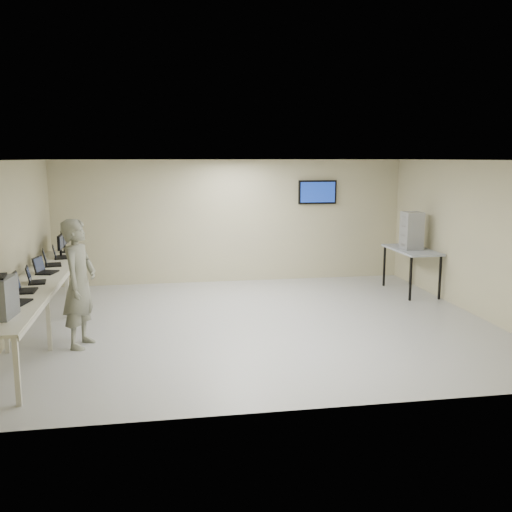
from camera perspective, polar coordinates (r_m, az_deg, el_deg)
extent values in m
cube|color=beige|center=(9.98, 0.19, -6.71)|extent=(8.00, 7.00, 0.01)
cube|color=silver|center=(9.57, 0.20, 9.58)|extent=(8.00, 7.00, 0.01)
cube|color=#C1B888|center=(13.11, -2.42, 3.49)|extent=(8.00, 0.01, 2.80)
cube|color=#C1B888|center=(6.32, 5.63, -3.39)|extent=(8.00, 0.01, 2.80)
cube|color=#C1B888|center=(9.83, -23.44, 0.58)|extent=(0.01, 7.00, 2.80)
cube|color=#C1B888|center=(11.08, 21.05, 1.69)|extent=(0.01, 7.00, 2.80)
cube|color=black|center=(13.44, 6.12, 6.38)|extent=(0.15, 0.04, 0.15)
cube|color=black|center=(13.40, 6.17, 6.37)|extent=(0.90, 0.06, 0.55)
cube|color=navy|center=(13.36, 6.21, 6.36)|extent=(0.82, 0.01, 0.47)
cube|color=beige|center=(9.83, -20.97, -2.34)|extent=(0.75, 6.00, 0.04)
cube|color=beige|center=(9.77, -18.81, -2.47)|extent=(0.02, 6.00, 0.06)
cube|color=beige|center=(7.20, -22.79, -10.51)|extent=(0.06, 0.06, 0.86)
cube|color=beige|center=(9.15, -23.74, -6.30)|extent=(0.06, 0.06, 0.86)
cube|color=beige|center=(9.02, -20.02, -6.29)|extent=(0.06, 0.06, 0.86)
cube|color=beige|center=(10.85, -21.47, -3.72)|extent=(0.06, 0.06, 0.86)
cube|color=beige|center=(10.74, -18.33, -3.66)|extent=(0.06, 0.06, 0.86)
cube|color=beige|center=(12.72, -19.71, -1.70)|extent=(0.06, 0.06, 0.86)
cube|color=beige|center=(12.63, -17.03, -1.63)|extent=(0.06, 0.06, 0.86)
cube|color=black|center=(8.35, -22.76, -4.30)|extent=(0.35, 0.43, 0.02)
cube|color=black|center=(8.35, -23.74, -3.33)|extent=(0.15, 0.36, 0.27)
cube|color=#192037|center=(8.35, -23.64, -3.33)|extent=(0.12, 0.32, 0.23)
cube|color=black|center=(9.01, -22.01, -3.26)|extent=(0.28, 0.38, 0.02)
cube|color=black|center=(9.02, -22.92, -2.35)|extent=(0.08, 0.36, 0.27)
cube|color=#192037|center=(9.01, -22.82, -2.35)|extent=(0.06, 0.32, 0.23)
cube|color=black|center=(9.58, -21.03, -2.46)|extent=(0.29, 0.38, 0.02)
cube|color=black|center=(9.58, -21.81, -1.69)|extent=(0.11, 0.33, 0.25)
cube|color=#192037|center=(9.58, -21.72, -1.68)|extent=(0.09, 0.29, 0.21)
cube|color=black|center=(10.32, -20.14, -1.56)|extent=(0.35, 0.43, 0.02)
cube|color=black|center=(10.32, -20.92, -0.78)|extent=(0.15, 0.36, 0.27)
cube|color=#192037|center=(10.32, -20.84, -0.78)|extent=(0.12, 0.31, 0.22)
cube|color=black|center=(11.03, -19.64, -0.83)|extent=(0.35, 0.44, 0.02)
cube|color=black|center=(11.03, -20.40, -0.07)|extent=(0.14, 0.38, 0.28)
cube|color=#192037|center=(11.03, -20.32, -0.07)|extent=(0.11, 0.33, 0.23)
cube|color=black|center=(11.75, -18.92, -0.17)|extent=(0.29, 0.37, 0.02)
cube|color=black|center=(11.75, -19.54, 0.44)|extent=(0.11, 0.32, 0.24)
cube|color=#192037|center=(11.75, -19.47, 0.44)|extent=(0.09, 0.28, 0.20)
cylinder|color=black|center=(12.01, -18.92, 0.02)|extent=(0.19, 0.19, 0.01)
cube|color=black|center=(12.00, -18.94, 0.41)|extent=(0.04, 0.03, 0.15)
cube|color=black|center=(11.97, -18.99, 1.31)|extent=(0.05, 0.43, 0.29)
cube|color=#192037|center=(11.97, -18.86, 1.32)|extent=(0.00, 0.39, 0.25)
cylinder|color=black|center=(12.49, -18.56, 0.40)|extent=(0.22, 0.22, 0.02)
cube|color=black|center=(12.47, -18.59, 0.83)|extent=(0.04, 0.03, 0.18)
cube|color=black|center=(12.44, -18.64, 1.83)|extent=(0.05, 0.49, 0.33)
cube|color=#192037|center=(12.44, -18.50, 1.83)|extent=(0.00, 0.45, 0.28)
imported|color=#4F5841|center=(8.96, -17.25, -2.65)|extent=(0.64, 0.81, 1.95)
cube|color=#9399A1|center=(12.47, 15.31, 0.59)|extent=(0.73, 1.56, 0.04)
cube|color=black|center=(11.82, 15.20, -2.21)|extent=(0.04, 0.04, 0.90)
cube|color=black|center=(13.04, 12.71, -1.00)|extent=(0.04, 0.04, 0.90)
cube|color=black|center=(12.09, 17.92, -2.08)|extent=(0.04, 0.04, 0.90)
cube|color=black|center=(13.29, 15.22, -0.91)|extent=(0.04, 0.04, 0.90)
cube|color=#9FA0A3|center=(12.45, 15.25, 1.13)|extent=(0.37, 0.41, 0.20)
cube|color=#9FA0A3|center=(12.42, 15.29, 2.02)|extent=(0.37, 0.41, 0.20)
cube|color=#9FA0A3|center=(12.40, 15.33, 2.92)|extent=(0.37, 0.41, 0.20)
cube|color=#9FA0A3|center=(12.38, 15.37, 3.82)|extent=(0.37, 0.41, 0.20)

